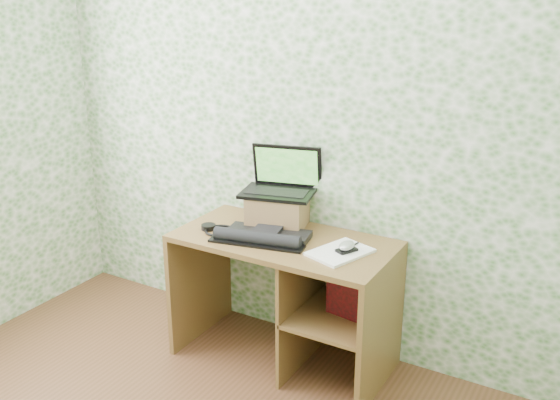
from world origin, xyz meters
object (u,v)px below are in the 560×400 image
Objects in this scene: keyboard at (263,236)px; riser at (278,210)px; laptop at (281,182)px; notepad at (340,252)px; desk at (299,284)px.

riser is at bearing 88.18° from keyboard.
notepad is at bearing -38.65° from laptop.
laptop is 0.86× the size of keyboard.
keyboard is at bearing -95.52° from laptop.
riser is 0.23m from keyboard.
riser is 0.70× the size of laptop.
laptop reaches higher than riser.
riser is (-0.20, 0.12, 0.36)m from desk.
laptop is at bearing 174.11° from notepad.
keyboard is at bearing -155.26° from notepad.
laptop reaches higher than notepad.
laptop is at bearing 90.00° from riser.
riser is 1.00× the size of notepad.
laptop is (-0.00, 0.04, 0.16)m from riser.
laptop is (-0.20, 0.16, 0.52)m from desk.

